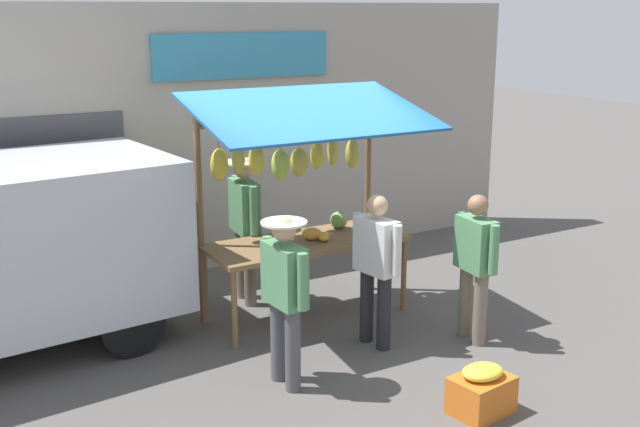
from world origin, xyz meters
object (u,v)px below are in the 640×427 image
Objects in this scene: shopper_with_shopping_bag at (285,289)px; produce_crate_side at (481,391)px; vendor_with_sunhat at (245,217)px; market_stall at (303,178)px; shopper_in_striped_shirt at (475,259)px; shopper_in_grey_tee at (376,260)px.

shopper_with_shopping_bag is 1.90m from produce_crate_side.
vendor_with_sunhat reaches higher than shopper_with_shopping_bag.
market_stall is 1.47× the size of vendor_with_sunhat.
shopper_with_shopping_bag is 2.86× the size of produce_crate_side.
market_stall is 1.58× the size of shopper_with_shopping_bag.
shopper_in_striped_shirt is at bearing -95.42° from shopper_with_shopping_bag.
shopper_in_striped_shirt is 2.80× the size of produce_crate_side.
market_stall reaches higher than vendor_with_sunhat.
vendor_with_sunhat is at bearing -79.68° from produce_crate_side.
vendor_with_sunhat is at bearing -60.14° from market_stall.
vendor_with_sunhat is at bearing 11.32° from shopper_in_grey_tee.
shopper_in_striped_shirt is (-2.13, 0.08, -0.04)m from shopper_with_shopping_bag.
produce_crate_side is (-0.23, 2.70, -1.35)m from market_stall.
shopper_with_shopping_bag is at bearing 55.70° from market_stall.
market_stall is at bearing 43.25° from shopper_in_striped_shirt.
vendor_with_sunhat is at bearing 40.94° from shopper_in_striped_shirt.
shopper_in_striped_shirt is 1.67m from produce_crate_side.
vendor_with_sunhat is 1.10× the size of shopper_in_striped_shirt.
shopper_in_striped_shirt is (-0.93, 0.40, -0.02)m from shopper_in_grey_tee.
shopper_in_grey_tee is (-1.19, -0.32, -0.02)m from shopper_with_shopping_bag.
produce_crate_side is (-0.62, 3.38, -0.81)m from vendor_with_sunhat.
shopper_in_grey_tee is at bearing 72.22° from shopper_in_striped_shirt.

